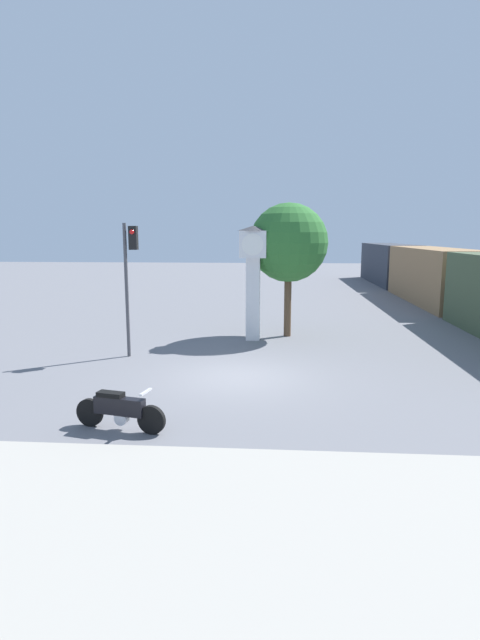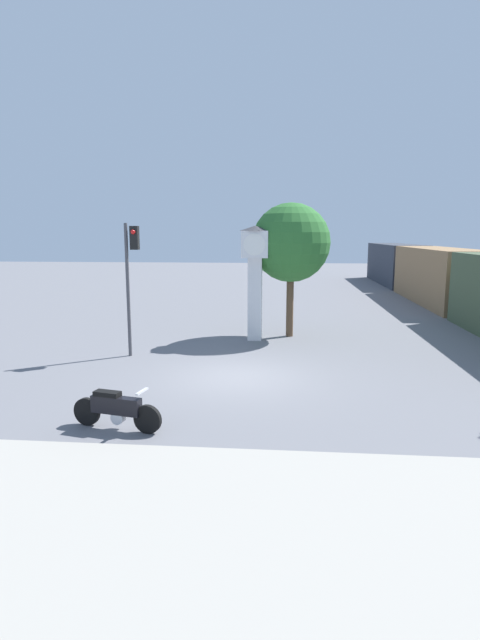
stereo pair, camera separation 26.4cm
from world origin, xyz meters
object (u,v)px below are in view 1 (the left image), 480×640
object	(u,v)px
motorcycle	(119,410)
street_tree	(289,243)
traffic_light	(130,266)
clock_tower	(253,265)
freight_train	(433,275)

from	to	relation	value
motorcycle	street_tree	world-z (taller)	street_tree
motorcycle	traffic_light	world-z (taller)	traffic_light
clock_tower	traffic_light	world-z (taller)	traffic_light
motorcycle	freight_train	world-z (taller)	freight_train
motorcycle	clock_tower	world-z (taller)	clock_tower
motorcycle	clock_tower	bearing A→B (deg)	88.78
clock_tower	traffic_light	xyz separation A→B (m)	(-4.10, -3.16, 0.12)
traffic_light	street_tree	world-z (taller)	street_tree
traffic_light	street_tree	xyz separation A→B (m)	(5.52, 3.98, 0.73)
motorcycle	street_tree	bearing A→B (deg)	82.79
freight_train	street_tree	size ratio (longest dim) A/B	6.73
traffic_light	clock_tower	bearing A→B (deg)	37.64
motorcycle	clock_tower	xyz separation A→B (m)	(2.47, 9.79, 2.60)
motorcycle	street_tree	xyz separation A→B (m)	(3.89, 10.60, 3.44)
freight_train	motorcycle	bearing A→B (deg)	-121.11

